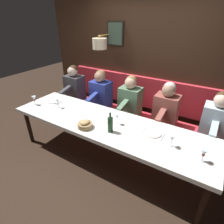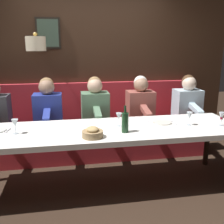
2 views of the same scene
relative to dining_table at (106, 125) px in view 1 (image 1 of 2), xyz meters
name	(u,v)px [view 1 (image 1 of 2)]	position (x,y,z in m)	size (l,w,h in m)	color
ground_plane	(106,159)	(0.00, 0.00, -0.68)	(12.00, 12.00, 0.00)	#332319
dining_table	(106,125)	(0.00, 0.00, 0.00)	(0.90, 3.22, 0.74)	white
banquette_bench	(130,124)	(0.89, 0.00, -0.46)	(0.52, 3.42, 0.45)	red
back_wall_panel	(145,63)	(1.46, 0.01, 0.68)	(0.59, 4.62, 2.90)	#382316
diner_nearest	(216,118)	(0.88, -1.43, 0.13)	(0.60, 0.40, 0.79)	silver
diner_near	(166,106)	(0.88, -0.67, 0.13)	(0.60, 0.40, 0.79)	#934C42
diner_middle	(130,98)	(0.88, 0.03, 0.13)	(0.60, 0.40, 0.79)	#567A5B
diner_far	(101,91)	(0.88, 0.71, 0.13)	(0.60, 0.40, 0.79)	#283893
diner_farthest	(74,84)	(0.88, 1.43, 0.13)	(0.60, 0.40, 0.79)	#3D3D42
place_setting_0	(55,101)	(0.12, 1.24, 0.06)	(0.24, 0.32, 0.01)	white
place_setting_1	(153,133)	(0.10, -0.72, 0.06)	(0.24, 0.31, 0.01)	silver
wine_glass_0	(58,101)	(-0.02, 0.99, 0.17)	(0.07, 0.07, 0.16)	silver
wine_glass_1	(34,99)	(-0.16, 1.45, 0.17)	(0.07, 0.07, 0.16)	silver
wine_glass_2	(117,117)	(0.06, -0.17, 0.17)	(0.07, 0.07, 0.16)	silver
wine_glass_3	(172,138)	(-0.04, -1.01, 0.17)	(0.07, 0.07, 0.16)	silver
wine_glass_4	(204,153)	(-0.13, -1.38, 0.17)	(0.07, 0.07, 0.16)	silver
wine_bottle	(110,124)	(-0.17, -0.19, 0.17)	(0.08, 0.08, 0.30)	#19381E
bread_bowl	(85,124)	(-0.27, 0.18, 0.10)	(0.22, 0.22, 0.12)	#9E7F56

